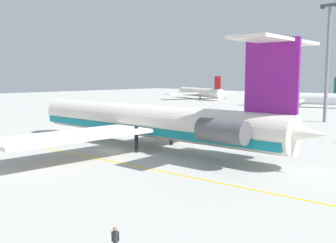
# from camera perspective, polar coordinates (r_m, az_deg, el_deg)

# --- Properties ---
(ground) EXTENTS (339.18, 339.18, 0.00)m
(ground) POSITION_cam_1_polar(r_m,az_deg,el_deg) (50.88, -8.30, -4.35)
(ground) COLOR #ADADA8
(main_jetliner) EXTENTS (47.10, 41.69, 13.71)m
(main_jetliner) POSITION_cam_1_polar(r_m,az_deg,el_deg) (51.53, -2.03, 0.08)
(main_jetliner) COLOR silver
(main_jetliner) RESTS_ON ground
(airliner_far_left) EXTENTS (30.97, 31.04, 9.45)m
(airliner_far_left) POSITION_cam_1_polar(r_m,az_deg,el_deg) (160.12, 4.66, 4.38)
(airliner_far_left) COLOR silver
(airliner_far_left) RESTS_ON ground
(airliner_mid_left) EXTENTS (29.92, 30.06, 9.21)m
(airliner_mid_left) POSITION_cam_1_polar(r_m,az_deg,el_deg) (125.55, 18.23, 3.32)
(airliner_mid_left) COLOR silver
(airliner_mid_left) RESTS_ON ground
(ground_crew_near_nose) EXTENTS (0.41, 0.28, 1.75)m
(ground_crew_near_nose) POSITION_cam_1_polar(r_m,az_deg,el_deg) (84.47, -2.56, 0.97)
(ground_crew_near_nose) COLOR black
(ground_crew_near_nose) RESTS_ON ground
(ground_crew_portside) EXTENTS (0.32, 0.33, 1.71)m
(ground_crew_portside) POSITION_cam_1_polar(r_m,az_deg,el_deg) (21.96, -7.85, -16.81)
(ground_crew_portside) COLOR black
(ground_crew_portside) RESTS_ON ground
(ground_crew_starboard) EXTENTS (0.28, 0.43, 1.74)m
(ground_crew_starboard) POSITION_cam_1_polar(r_m,az_deg,el_deg) (86.47, -2.97, 1.10)
(ground_crew_starboard) COLOR black
(ground_crew_starboard) RESTS_ON ground
(safety_cone_wingtip) EXTENTS (0.40, 0.40, 0.55)m
(safety_cone_wingtip) POSITION_cam_1_polar(r_m,az_deg,el_deg) (80.18, -7.24, -0.00)
(safety_cone_wingtip) COLOR #EA590F
(safety_cone_wingtip) RESTS_ON ground
(taxiway_centreline) EXTENTS (108.03, 12.99, 0.01)m
(taxiway_centreline) POSITION_cam_1_polar(r_m,az_deg,el_deg) (47.48, -11.40, -5.22)
(taxiway_centreline) COLOR gold
(taxiway_centreline) RESTS_ON ground
(light_mast) EXTENTS (4.00, 0.70, 24.37)m
(light_mast) POSITION_cam_1_polar(r_m,az_deg,el_deg) (86.80, 22.69, 8.72)
(light_mast) COLOR slate
(light_mast) RESTS_ON ground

